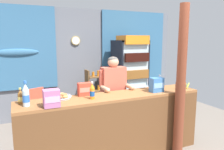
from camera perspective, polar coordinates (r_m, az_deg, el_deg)
ground_plane at (r=4.24m, az=-1.93°, el=-16.31°), size 6.96×6.96×0.00m
back_wall_curtained at (r=5.38m, az=-8.46°, el=3.92°), size 5.24×0.22×2.56m
stall_counter at (r=3.35m, az=1.35°, el=-12.30°), size 2.87×0.53×0.99m
timber_post at (r=3.51m, az=17.69°, el=-2.65°), size 0.18×0.16×2.36m
drink_fridge at (r=5.26m, az=4.88°, el=0.78°), size 0.74×0.69×1.93m
bottle_shelf_rack at (r=5.22m, az=-4.22°, el=-4.48°), size 0.48×0.28×1.14m
plastic_lawn_chair at (r=4.63m, az=-18.99°, el=-8.05°), size 0.58×0.58×0.86m
shopkeeper at (r=3.80m, az=0.37°, el=-3.68°), size 0.53×0.42×1.54m
soda_bottle_water at (r=2.96m, az=-21.81°, el=-5.06°), size 0.09×0.09×0.33m
soda_bottle_orange_soda at (r=3.10m, az=-5.27°, el=-4.39°), size 0.07×0.07×0.25m
soda_bottle_grape_soda at (r=3.78m, az=12.43°, el=-2.11°), size 0.07×0.07×0.25m
soda_bottle_iced_tea at (r=3.11m, az=-23.02°, el=-5.38°), size 0.07×0.07×0.22m
snack_box_wafer at (r=2.84m, az=-15.72°, el=-5.93°), size 0.20×0.16×0.22m
snack_box_biscuit at (r=3.57m, az=11.70°, el=-2.56°), size 0.21×0.13×0.23m
snack_box_crackers at (r=3.31m, az=-7.18°, el=-3.74°), size 0.21×0.11×0.19m
pastry_tray at (r=3.23m, az=-13.78°, el=-5.56°), size 0.36×0.36×0.07m
banana_bunch at (r=3.91m, az=18.26°, el=-2.67°), size 0.27×0.07×0.16m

